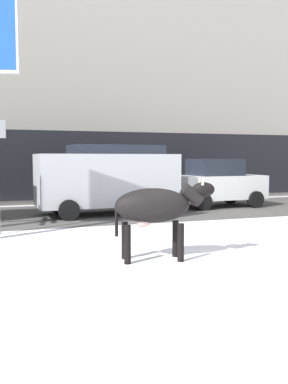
# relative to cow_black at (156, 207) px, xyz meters

# --- Properties ---
(ground_plane) EXTENTS (120.00, 120.00, 0.00)m
(ground_plane) POSITION_rel_cow_black_xyz_m (0.96, -0.85, -0.99)
(ground_plane) COLOR white
(road_strip) EXTENTS (60.00, 5.60, 0.01)m
(road_strip) POSITION_rel_cow_black_xyz_m (0.96, 6.88, -0.99)
(road_strip) COLOR #514F4C
(road_strip) RESTS_ON ground
(building_facade) EXTENTS (44.00, 6.10, 13.00)m
(building_facade) POSITION_rel_cow_black_xyz_m (0.96, 13.06, 5.49)
(building_facade) COLOR gray
(building_facade) RESTS_ON ground
(cow_black) EXTENTS (1.93, 0.80, 1.54)m
(cow_black) POSITION_rel_cow_black_xyz_m (0.00, 0.00, 0.00)
(cow_black) COLOR black
(cow_black) RESTS_ON ground
(car_silver_van) EXTENTS (4.69, 2.31, 2.32)m
(car_silver_van) POSITION_rel_cow_black_xyz_m (0.67, 6.44, 0.25)
(car_silver_van) COLOR #B7BABF
(car_silver_van) RESTS_ON ground
(car_white_hatchback) EXTENTS (3.59, 2.07, 1.86)m
(car_white_hatchback) POSITION_rel_cow_black_xyz_m (5.21, 7.19, -0.07)
(car_white_hatchback) COLOR white
(car_white_hatchback) RESTS_ON ground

